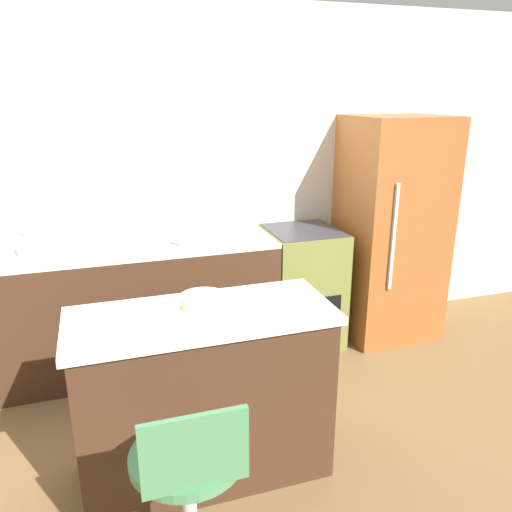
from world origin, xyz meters
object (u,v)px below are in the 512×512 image
refrigerator (390,229)px  mixing_bowl (187,233)px  stool_chair (190,493)px  oven_range (302,287)px  kettle (31,242)px

refrigerator → mixing_bowl: refrigerator is taller
refrigerator → stool_chair: refrigerator is taller
oven_range → kettle: kettle is taller
kettle → mixing_bowl: bearing=0.0°
stool_chair → refrigerator: bearing=42.1°
oven_range → mixing_bowl: 1.05m
refrigerator → kettle: refrigerator is taller
refrigerator → stool_chair: (-2.01, -1.82, -0.43)m
mixing_bowl → kettle: bearing=180.0°
mixing_bowl → refrigerator: bearing=-1.6°
mixing_bowl → stool_chair: bearing=-100.7°
kettle → oven_range: bearing=-0.0°
oven_range → mixing_bowl: mixing_bowl is taller
oven_range → mixing_bowl: size_ratio=3.98×
stool_chair → kettle: kettle is taller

